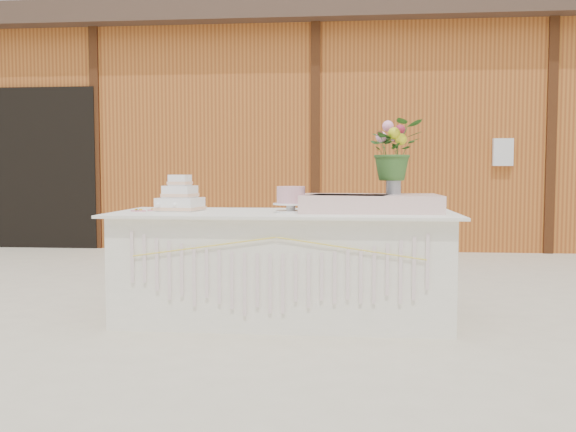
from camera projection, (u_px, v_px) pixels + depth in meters
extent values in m
plane|color=beige|center=(284.00, 319.00, 4.58)|extent=(80.00, 80.00, 0.00)
cube|color=#B06324|center=(322.00, 144.00, 10.43)|extent=(12.00, 4.00, 3.00)
cube|color=#412F24|center=(323.00, 41.00, 10.31)|extent=(12.60, 4.60, 0.30)
cube|color=black|center=(12.00, 168.00, 8.86)|extent=(2.40, 0.08, 2.20)
cube|color=silver|center=(284.00, 267.00, 4.55)|extent=(2.28, 0.88, 0.75)
cube|color=silver|center=(284.00, 213.00, 4.52)|extent=(2.40, 1.00, 0.02)
cube|color=white|center=(180.00, 204.00, 4.63)|extent=(0.32, 0.32, 0.10)
cube|color=#FFC7A1|center=(180.00, 208.00, 4.63)|extent=(0.33, 0.33, 0.02)
cube|color=white|center=(180.00, 192.00, 4.63)|extent=(0.23, 0.23, 0.09)
cube|color=#FFC7A1|center=(180.00, 195.00, 4.63)|extent=(0.24, 0.24, 0.02)
cube|color=white|center=(180.00, 180.00, 4.62)|extent=(0.15, 0.15, 0.08)
cube|color=#FFC7A1|center=(180.00, 183.00, 4.62)|extent=(0.16, 0.16, 0.02)
cylinder|color=white|center=(291.00, 211.00, 4.47)|extent=(0.22, 0.22, 0.01)
cylinder|color=white|center=(291.00, 208.00, 4.47)|extent=(0.06, 0.06, 0.04)
cylinder|color=white|center=(291.00, 204.00, 4.46)|extent=(0.25, 0.25, 0.01)
cylinder|color=#E2A3AE|center=(291.00, 195.00, 4.46)|extent=(0.20, 0.20, 0.12)
cube|color=beige|center=(369.00, 203.00, 4.50)|extent=(0.99, 0.58, 0.12)
cylinder|color=#A6A6AB|center=(394.00, 184.00, 4.54)|extent=(0.11, 0.11, 0.15)
imported|color=#336026|center=(394.00, 143.00, 4.52)|extent=(0.47, 0.44, 0.43)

